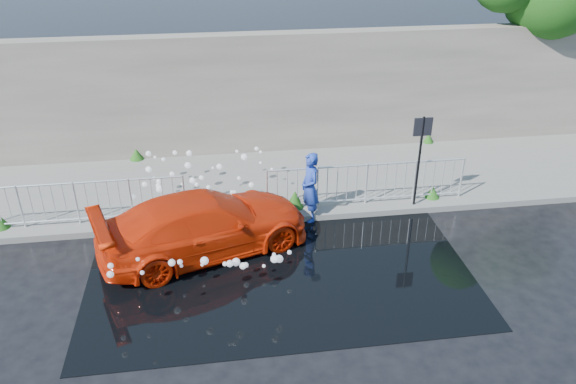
% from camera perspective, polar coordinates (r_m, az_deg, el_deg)
% --- Properties ---
extents(ground, '(90.00, 90.00, 0.00)m').
position_cam_1_polar(ground, '(11.27, -2.77, -11.10)').
color(ground, black).
rests_on(ground, ground).
extents(pavement, '(30.00, 4.00, 0.15)m').
position_cam_1_polar(pavement, '(15.43, -4.61, 0.84)').
color(pavement, slate).
rests_on(pavement, ground).
extents(curb, '(30.00, 0.25, 0.16)m').
position_cam_1_polar(curb, '(13.68, -4.02, -2.94)').
color(curb, slate).
rests_on(curb, ground).
extents(retaining_wall, '(30.00, 0.60, 3.50)m').
position_cam_1_polar(retaining_wall, '(16.76, -5.39, 9.84)').
color(retaining_wall, '#605C51').
rests_on(retaining_wall, pavement).
extents(puddle, '(8.00, 5.00, 0.01)m').
position_cam_1_polar(puddle, '(12.09, -0.87, -7.91)').
color(puddle, black).
rests_on(puddle, ground).
extents(sign_post, '(0.45, 0.06, 2.50)m').
position_cam_1_polar(sign_post, '(13.88, 13.31, 4.44)').
color(sign_post, black).
rests_on(sign_post, ground).
extents(railing_left, '(5.05, 0.05, 1.10)m').
position_cam_1_polar(railing_left, '(14.04, -20.73, -0.92)').
color(railing_left, silver).
rests_on(railing_left, pavement).
extents(railing_right, '(5.05, 0.05, 1.10)m').
position_cam_1_polar(railing_right, '(14.14, 7.98, 0.97)').
color(railing_right, silver).
rests_on(railing_right, pavement).
extents(weeds, '(12.17, 3.93, 0.45)m').
position_cam_1_polar(weeds, '(14.78, -5.11, 0.63)').
color(weeds, '#1F4913').
rests_on(weeds, pavement).
extents(water_spray, '(3.66, 5.60, 1.04)m').
position_cam_1_polar(water_spray, '(13.32, -9.15, -1.07)').
color(water_spray, white).
rests_on(water_spray, ground).
extents(red_car, '(5.04, 3.28, 1.36)m').
position_cam_1_polar(red_car, '(12.50, -8.49, -3.25)').
color(red_car, red).
rests_on(red_car, ground).
extents(person, '(0.54, 0.71, 1.76)m').
position_cam_1_polar(person, '(13.45, 2.25, 0.45)').
color(person, '#203BA3').
rests_on(person, ground).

